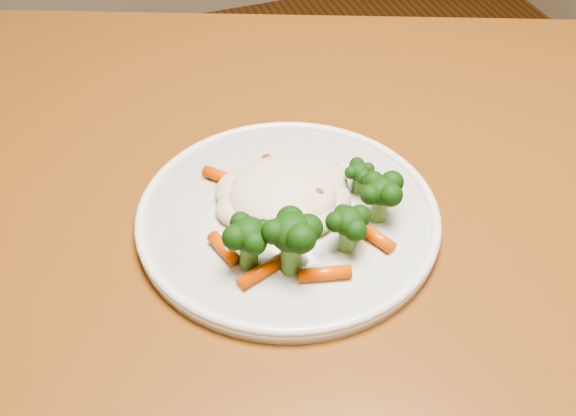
# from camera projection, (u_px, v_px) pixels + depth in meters

# --- Properties ---
(dining_table) EXTENTS (1.47, 1.24, 0.75)m
(dining_table) POSITION_uv_depth(u_px,v_px,m) (277.00, 288.00, 0.76)
(dining_table) COLOR brown
(dining_table) RESTS_ON ground
(plate) EXTENTS (0.29, 0.29, 0.01)m
(plate) POSITION_uv_depth(u_px,v_px,m) (288.00, 219.00, 0.69)
(plate) COLOR silver
(plate) RESTS_ON dining_table
(meal) EXTENTS (0.19, 0.18, 0.05)m
(meal) POSITION_uv_depth(u_px,v_px,m) (295.00, 205.00, 0.66)
(meal) COLOR beige
(meal) RESTS_ON plate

